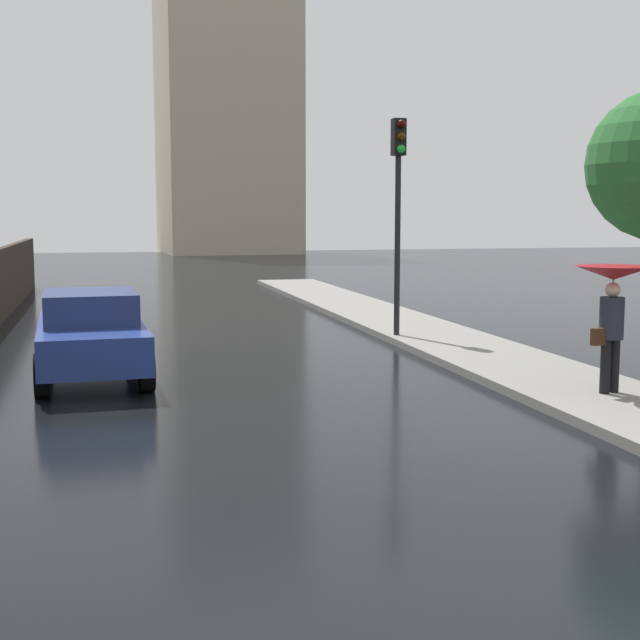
# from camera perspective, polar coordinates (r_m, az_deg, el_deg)

# --- Properties ---
(car_blue_mid_road) EXTENTS (1.87, 4.04, 1.43)m
(car_blue_mid_road) POSITION_cam_1_polar(r_m,az_deg,el_deg) (14.78, -14.58, -0.87)
(car_blue_mid_road) COLOR navy
(car_blue_mid_road) RESTS_ON ground
(pedestrian_with_umbrella_near) EXTENTS (1.06, 1.06, 1.81)m
(pedestrian_with_umbrella_near) POSITION_cam_1_polar(r_m,az_deg,el_deg) (13.05, 18.39, 1.72)
(pedestrian_with_umbrella_near) COLOR black
(pedestrian_with_umbrella_near) RESTS_ON sidewalk_strip
(traffic_light) EXTENTS (0.26, 0.39, 4.48)m
(traffic_light) POSITION_cam_1_polar(r_m,az_deg,el_deg) (18.47, 5.09, 8.58)
(traffic_light) COLOR black
(traffic_light) RESTS_ON sidewalk_strip
(distant_tower) EXTENTS (9.23, 9.48, 22.11)m
(distant_tower) POSITION_cam_1_polar(r_m,az_deg,el_deg) (62.56, -6.11, 14.54)
(distant_tower) COLOR #B2A88E
(distant_tower) RESTS_ON ground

